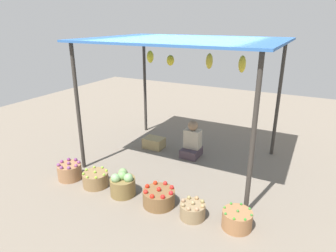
% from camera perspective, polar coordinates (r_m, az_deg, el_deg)
% --- Properties ---
extents(ground_plane, '(14.00, 14.00, 0.00)m').
position_cam_1_polar(ground_plane, '(6.13, 2.75, -6.57)').
color(ground_plane, '#786C5E').
extents(market_stall_structure, '(3.47, 2.63, 2.41)m').
position_cam_1_polar(market_stall_structure, '(5.53, 3.21, 14.79)').
color(market_stall_structure, '#38332D').
rests_on(market_stall_structure, ground).
extents(vendor_person, '(0.36, 0.44, 0.78)m').
position_cam_1_polar(vendor_person, '(6.22, 4.67, -3.22)').
color(vendor_person, '#453841').
rests_on(vendor_person, ground).
extents(basket_purple_onions, '(0.42, 0.42, 0.34)m').
position_cam_1_polar(basket_purple_onions, '(5.69, -18.46, -8.26)').
color(basket_purple_onions, '#9A6C47').
rests_on(basket_purple_onions, ground).
extents(basket_limes, '(0.44, 0.44, 0.29)m').
position_cam_1_polar(basket_limes, '(5.35, -13.80, -9.91)').
color(basket_limes, olive).
rests_on(basket_limes, ground).
extents(basket_cabbages, '(0.42, 0.42, 0.43)m').
position_cam_1_polar(basket_cabbages, '(4.98, -8.74, -11.07)').
color(basket_cabbages, olive).
rests_on(basket_cabbages, ground).
extents(basket_red_tomatoes, '(0.50, 0.50, 0.31)m').
position_cam_1_polar(basket_red_tomatoes, '(4.72, -1.76, -13.58)').
color(basket_red_tomatoes, brown).
rests_on(basket_red_tomatoes, ground).
extents(basket_potatoes, '(0.37, 0.37, 0.28)m').
position_cam_1_polar(basket_potatoes, '(4.47, 4.77, -15.92)').
color(basket_potatoes, '#8E7553').
rests_on(basket_potatoes, ground).
extents(basket_green_chilies, '(0.42, 0.42, 0.29)m').
position_cam_1_polar(basket_green_chilies, '(4.38, 13.18, -17.17)').
color(basket_green_chilies, '#9C6B43').
rests_on(basket_green_chilies, ground).
extents(wooden_crate_near_vendor, '(0.44, 0.33, 0.23)m').
position_cam_1_polar(wooden_crate_near_vendor, '(6.66, -2.73, -3.25)').
color(wooden_crate_near_vendor, '#9D885A').
rests_on(wooden_crate_near_vendor, ground).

